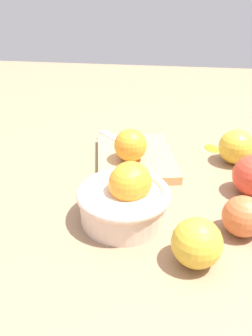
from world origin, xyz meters
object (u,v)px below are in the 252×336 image
at_px(knife, 123,142).
at_px(apple_front_left, 242,216).
at_px(apple_front_left_2, 195,243).
at_px(orange_on_board, 129,145).
at_px(bowl, 124,197).
at_px(cutting_board, 134,157).
at_px(apple_front_right, 235,147).

bearing_deg(knife, apple_front_left, -139.57).
relative_size(knife, apple_front_left, 1.74).
xyz_separation_m(knife, apple_front_left_2, (-0.37, -0.17, 0.01)).
distance_m(orange_on_board, knife, 0.10).
relative_size(knife, apple_front_left_2, 1.59).
height_order(bowl, apple_front_left_2, bowl).
bearing_deg(bowl, cutting_board, 2.61).
xyz_separation_m(knife, apple_front_left, (-0.29, -0.25, 0.01)).
height_order(apple_front_left, apple_front_left_2, apple_front_left_2).
bearing_deg(orange_on_board, apple_front_right, -75.43).
bearing_deg(bowl, apple_front_left_2, -127.81).
xyz_separation_m(orange_on_board, knife, (0.09, 0.03, -0.03)).
height_order(bowl, knife, bowl).
height_order(knife, apple_front_right, apple_front_right).
bearing_deg(apple_front_right, orange_on_board, 104.57).
bearing_deg(knife, cutting_board, -146.27).
relative_size(bowl, cutting_board, 0.71).
height_order(orange_on_board, apple_front_left, orange_on_board).
distance_m(bowl, cutting_board, 0.23).
height_order(orange_on_board, knife, orange_on_board).
height_order(knife, apple_front_left, apple_front_left).
distance_m(cutting_board, apple_front_left_2, 0.35).
relative_size(knife, apple_front_right, 1.49).
bearing_deg(orange_on_board, bowl, -174.76).
bearing_deg(apple_front_left, bowl, 86.37).
height_order(bowl, orange_on_board, bowl).
bearing_deg(cutting_board, apple_front_left, -138.17).
bearing_deg(apple_front_left, apple_front_left_2, 135.72).
bearing_deg(apple_front_left, cutting_board, 41.83).
height_order(knife, apple_front_left_2, apple_front_left_2).
xyz_separation_m(cutting_board, knife, (0.06, 0.04, 0.01)).
bearing_deg(apple_front_right, knife, 84.81).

